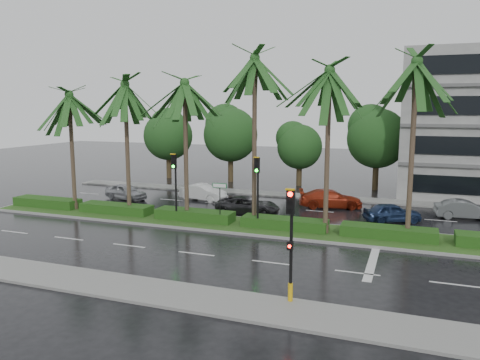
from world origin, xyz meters
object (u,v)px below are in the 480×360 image
(signal_median_left, at_px, (175,177))
(car_grey, at_px, (465,210))
(car_red, at_px, (330,199))
(car_blue, at_px, (392,213))
(street_sign, at_px, (220,193))
(signal_near, at_px, (291,240))
(car_white, at_px, (203,192))
(car_darkgrey, at_px, (248,206))
(car_silver, at_px, (126,192))

(signal_median_left, distance_m, car_grey, 19.32)
(car_red, height_order, car_blue, car_red)
(street_sign, xyz_separation_m, car_blue, (10.00, 5.03, -1.51))
(signal_near, height_order, car_white, signal_near)
(signal_near, height_order, car_grey, signal_near)
(car_darkgrey, distance_m, car_red, 6.56)
(signal_median_left, xyz_separation_m, car_grey, (17.50, 7.83, -2.37))
(signal_near, relative_size, car_blue, 1.20)
(car_white, bearing_deg, street_sign, -138.89)
(car_darkgrey, xyz_separation_m, car_grey, (14.00, 3.84, 0.01))
(signal_near, bearing_deg, car_blue, 78.62)
(signal_median_left, relative_size, street_sign, 1.68)
(signal_median_left, distance_m, car_white, 7.97)
(car_red, xyz_separation_m, car_grey, (9.00, -0.41, -0.05))
(signal_near, height_order, signal_median_left, signal_median_left)
(car_darkgrey, bearing_deg, car_white, 47.38)
(car_grey, bearing_deg, signal_median_left, 107.03)
(signal_near, distance_m, car_silver, 23.29)
(signal_median_left, xyz_separation_m, car_white, (-1.54, 7.46, -2.35))
(car_darkgrey, height_order, car_blue, same)
(signal_median_left, height_order, street_sign, signal_median_left)
(car_grey, bearing_deg, car_silver, 88.12)
(car_white, bearing_deg, car_blue, -89.65)
(signal_median_left, bearing_deg, car_red, 44.11)
(signal_median_left, relative_size, car_silver, 1.17)
(car_red, bearing_deg, car_silver, 84.09)
(car_white, xyz_separation_m, car_red, (10.04, 0.78, 0.03))
(car_blue, height_order, car_grey, car_grey)
(car_silver, relative_size, car_red, 0.81)
(signal_median_left, bearing_deg, car_blue, 21.84)
(signal_median_left, height_order, car_white, signal_median_left)
(signal_median_left, xyz_separation_m, car_red, (8.50, 8.24, -2.33))
(car_silver, bearing_deg, car_darkgrey, -84.00)
(signal_median_left, relative_size, car_blue, 1.20)
(street_sign, bearing_deg, car_silver, 152.88)
(signal_median_left, xyz_separation_m, car_blue, (13.00, 5.21, -2.38))
(street_sign, xyz_separation_m, car_grey, (14.50, 7.65, -1.50))
(car_darkgrey, bearing_deg, car_grey, -82.79)
(car_silver, height_order, car_red, car_red)
(signal_near, bearing_deg, car_darkgrey, 115.41)
(car_darkgrey, bearing_deg, signal_near, -162.70)
(signal_near, bearing_deg, car_silver, 138.93)
(signal_near, xyz_separation_m, car_white, (-11.54, 17.15, -1.86))
(car_grey, bearing_deg, street_sign, 110.73)
(car_blue, bearing_deg, car_silver, 64.25)
(car_silver, bearing_deg, signal_near, -116.96)
(car_blue, bearing_deg, car_red, 31.28)
(signal_median_left, distance_m, street_sign, 3.13)
(street_sign, height_order, car_white, street_sign)
(signal_median_left, distance_m, car_blue, 14.21)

